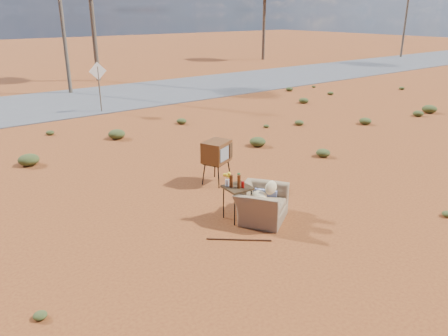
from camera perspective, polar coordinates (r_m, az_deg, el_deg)
ground at (r=9.75m, az=3.47°, el=-6.21°), size 140.00×140.00×0.00m
highway at (r=22.76m, az=-22.10°, el=7.66°), size 140.00×7.00×0.04m
armchair at (r=9.50m, az=4.96°, el=-3.97°), size 1.43×1.40×0.97m
tv_unit at (r=11.26m, az=-0.96°, el=2.08°), size 0.86×0.78×1.13m
side_table at (r=9.27m, az=1.47°, el=-2.29°), size 0.57×0.57×1.07m
rusty_bar at (r=8.75m, az=1.96°, el=-9.32°), size 1.00×0.86×0.03m
road_sign at (r=20.16m, az=-16.08°, el=11.22°), size 0.78×0.06×2.19m
utility_pole_center at (r=25.32m, az=-20.48°, el=18.43°), size 1.40×0.20×8.00m
utility_pole_east at (r=46.49m, az=22.76°, el=18.31°), size 1.40×0.20×8.00m
scrub_patch at (r=12.76m, az=-12.38°, el=0.46°), size 17.49×8.07×0.33m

